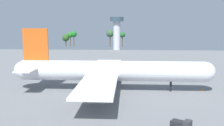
{
  "coord_description": "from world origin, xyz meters",
  "views": [
    {
      "loc": [
        5.23,
        -86.33,
        22.55
      ],
      "look_at": [
        0.0,
        0.0,
        9.35
      ],
      "focal_mm": 42.19,
      "sensor_mm": 36.0,
      "label": 1
    }
  ],
  "objects_px": {
    "safety_cone_tail": "(28,86)",
    "control_tower": "(117,30)",
    "safety_cone_nose": "(202,90)",
    "cargo_airplane": "(111,71)",
    "cargo_loader": "(182,124)"
  },
  "relations": [
    {
      "from": "safety_cone_nose",
      "to": "control_tower",
      "type": "height_order",
      "value": "control_tower"
    },
    {
      "from": "cargo_loader",
      "to": "safety_cone_tail",
      "type": "relative_size",
      "value": 7.22
    },
    {
      "from": "safety_cone_tail",
      "to": "control_tower",
      "type": "relative_size",
      "value": 0.02
    },
    {
      "from": "cargo_loader",
      "to": "control_tower",
      "type": "bearing_deg",
      "value": 97.13
    },
    {
      "from": "cargo_airplane",
      "to": "cargo_loader",
      "type": "xyz_separation_m",
      "value": [
        17.07,
        -32.07,
        -5.46
      ]
    },
    {
      "from": "safety_cone_nose",
      "to": "safety_cone_tail",
      "type": "distance_m",
      "value": 60.63
    },
    {
      "from": "cargo_airplane",
      "to": "safety_cone_tail",
      "type": "xyz_separation_m",
      "value": [
        -30.08,
        2.97,
        -6.27
      ]
    },
    {
      "from": "cargo_loader",
      "to": "control_tower",
      "type": "relative_size",
      "value": 0.17
    },
    {
      "from": "safety_cone_tail",
      "to": "control_tower",
      "type": "height_order",
      "value": "control_tower"
    },
    {
      "from": "cargo_airplane",
      "to": "control_tower",
      "type": "relative_size",
      "value": 2.45
    },
    {
      "from": "cargo_airplane",
      "to": "control_tower",
      "type": "distance_m",
      "value": 136.9
    },
    {
      "from": "cargo_airplane",
      "to": "cargo_loader",
      "type": "bearing_deg",
      "value": -61.97
    },
    {
      "from": "cargo_loader",
      "to": "safety_cone_tail",
      "type": "distance_m",
      "value": 58.75
    },
    {
      "from": "safety_cone_nose",
      "to": "safety_cone_tail",
      "type": "relative_size",
      "value": 1.2
    },
    {
      "from": "safety_cone_nose",
      "to": "cargo_loader",
      "type": "bearing_deg",
      "value": -112.09
    }
  ]
}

